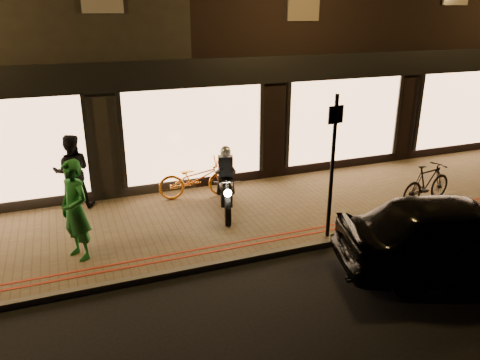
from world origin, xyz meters
name	(u,v)px	position (x,y,z in m)	size (l,w,h in m)	color
ground	(253,262)	(0.00, 0.00, 0.00)	(90.00, 90.00, 0.00)	black
sidewalk	(220,219)	(0.00, 2.00, 0.06)	(50.00, 4.00, 0.12)	brown
kerb_stone	(252,258)	(0.00, 0.05, 0.06)	(50.00, 0.14, 0.12)	#59544C
red_kerb_lines	(243,244)	(0.00, 0.55, 0.12)	(50.00, 0.26, 0.01)	#99220D
building_row	(150,22)	(0.00, 8.99, 4.25)	(48.00, 10.11, 8.50)	black
motorcycle	(226,188)	(0.22, 2.19, 0.73)	(0.81, 1.89, 1.59)	black
sign_post	(333,160)	(1.81, 0.25, 1.80)	(0.35, 0.09, 3.00)	black
bicycle_gold	(196,179)	(-0.17, 3.34, 0.62)	(0.67, 1.91, 1.00)	orange
bicycle_dark	(427,183)	(5.01, 0.96, 0.62)	(0.47, 1.67, 1.00)	black
person_green	(75,210)	(-3.12, 1.20, 1.10)	(0.71, 0.47, 1.96)	#1D6F2E
person_dark	(72,172)	(-3.07, 3.80, 1.02)	(0.87, 0.68, 1.80)	black
parked_car	(459,236)	(3.35, -1.70, 0.75)	(1.78, 4.43, 1.51)	black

